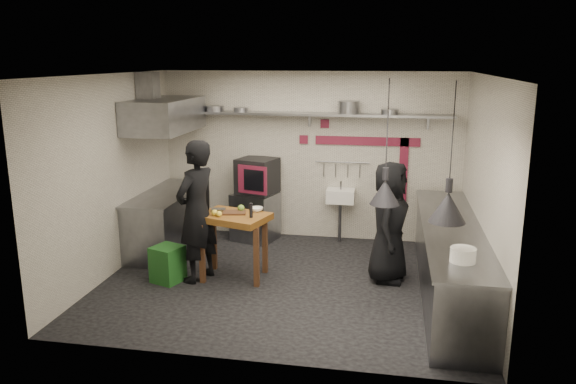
% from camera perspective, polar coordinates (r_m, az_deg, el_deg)
% --- Properties ---
extents(floor, '(5.00, 5.00, 0.00)m').
position_cam_1_polar(floor, '(7.83, -0.13, -9.13)').
color(floor, black).
rests_on(floor, ground).
extents(ceiling, '(5.00, 5.00, 0.00)m').
position_cam_1_polar(ceiling, '(7.22, -0.14, 11.83)').
color(ceiling, beige).
rests_on(ceiling, floor).
extents(wall_back, '(5.00, 0.04, 2.80)m').
position_cam_1_polar(wall_back, '(9.43, 2.21, 3.67)').
color(wall_back, silver).
rests_on(wall_back, floor).
extents(wall_front, '(5.00, 0.04, 2.80)m').
position_cam_1_polar(wall_front, '(5.42, -4.22, -3.85)').
color(wall_front, silver).
rests_on(wall_front, floor).
extents(wall_left, '(0.04, 4.20, 2.80)m').
position_cam_1_polar(wall_left, '(8.22, -17.52, 1.57)').
color(wall_left, silver).
rests_on(wall_left, floor).
extents(wall_right, '(0.04, 4.20, 2.80)m').
position_cam_1_polar(wall_right, '(7.37, 19.33, 0.11)').
color(wall_right, silver).
rests_on(wall_right, floor).
extents(red_band_horiz, '(1.70, 0.02, 0.14)m').
position_cam_1_polar(red_band_horiz, '(9.28, 8.05, 5.13)').
color(red_band_horiz, maroon).
rests_on(red_band_horiz, wall_back).
extents(red_band_vert, '(0.14, 0.02, 1.10)m').
position_cam_1_polar(red_band_vert, '(9.36, 11.62, 2.07)').
color(red_band_vert, maroon).
rests_on(red_band_vert, wall_back).
extents(red_tile_a, '(0.14, 0.02, 0.14)m').
position_cam_1_polar(red_tile_a, '(9.30, 3.76, 6.93)').
color(red_tile_a, maroon).
rests_on(red_tile_a, wall_back).
extents(red_tile_b, '(0.14, 0.02, 0.14)m').
position_cam_1_polar(red_tile_b, '(9.38, 1.61, 5.35)').
color(red_tile_b, maroon).
rests_on(red_tile_b, wall_back).
extents(back_shelf, '(4.60, 0.34, 0.04)m').
position_cam_1_polar(back_shelf, '(9.16, 2.09, 7.92)').
color(back_shelf, slate).
rests_on(back_shelf, wall_back).
extents(shelf_bracket_left, '(0.04, 0.06, 0.24)m').
position_cam_1_polar(shelf_bracket_left, '(9.77, -8.97, 7.53)').
color(shelf_bracket_left, slate).
rests_on(shelf_bracket_left, wall_back).
extents(shelf_bracket_mid, '(0.04, 0.06, 0.24)m').
position_cam_1_polar(shelf_bracket_mid, '(9.32, 2.22, 7.40)').
color(shelf_bracket_mid, slate).
rests_on(shelf_bracket_mid, wall_back).
extents(shelf_bracket_right, '(0.04, 0.06, 0.24)m').
position_cam_1_polar(shelf_bracket_right, '(9.24, 14.05, 6.95)').
color(shelf_bracket_right, slate).
rests_on(shelf_bracket_right, wall_back).
extents(pan_far_left, '(0.35, 0.35, 0.09)m').
position_cam_1_polar(pan_far_left, '(9.51, -7.46, 8.42)').
color(pan_far_left, slate).
rests_on(pan_far_left, back_shelf).
extents(pan_mid_left, '(0.24, 0.24, 0.07)m').
position_cam_1_polar(pan_mid_left, '(9.38, -4.81, 8.35)').
color(pan_mid_left, slate).
rests_on(pan_mid_left, back_shelf).
extents(stock_pot, '(0.44, 0.44, 0.20)m').
position_cam_1_polar(stock_pot, '(9.08, 6.20, 8.56)').
color(stock_pot, slate).
rests_on(stock_pot, back_shelf).
extents(pan_right, '(0.30, 0.30, 0.08)m').
position_cam_1_polar(pan_right, '(9.06, 10.30, 8.03)').
color(pan_right, slate).
rests_on(pan_right, back_shelf).
extents(oven_stand, '(0.81, 0.77, 0.80)m').
position_cam_1_polar(oven_stand, '(9.48, -3.33, -2.50)').
color(oven_stand, slate).
rests_on(oven_stand, floor).
extents(combi_oven, '(0.73, 0.70, 0.58)m').
position_cam_1_polar(combi_oven, '(9.38, -3.13, 1.67)').
color(combi_oven, black).
rests_on(combi_oven, oven_stand).
extents(oven_door, '(0.51, 0.18, 0.46)m').
position_cam_1_polar(oven_door, '(9.06, -3.63, 1.24)').
color(oven_door, maroon).
rests_on(oven_door, combi_oven).
extents(oven_glass, '(0.35, 0.12, 0.34)m').
position_cam_1_polar(oven_glass, '(9.03, -3.50, 1.20)').
color(oven_glass, black).
rests_on(oven_glass, oven_door).
extents(hand_sink, '(0.46, 0.34, 0.22)m').
position_cam_1_polar(hand_sink, '(9.32, 5.37, -0.39)').
color(hand_sink, white).
rests_on(hand_sink, wall_back).
extents(sink_tap, '(0.03, 0.03, 0.14)m').
position_cam_1_polar(sink_tap, '(9.28, 5.39, 0.68)').
color(sink_tap, slate).
rests_on(sink_tap, hand_sink).
extents(sink_drain, '(0.06, 0.06, 0.66)m').
position_cam_1_polar(sink_drain, '(9.40, 5.28, -3.05)').
color(sink_drain, slate).
rests_on(sink_drain, floor).
extents(utensil_rail, '(0.90, 0.02, 0.02)m').
position_cam_1_polar(utensil_rail, '(9.35, 5.52, 3.02)').
color(utensil_rail, slate).
rests_on(utensil_rail, wall_back).
extents(counter_right, '(0.70, 3.80, 0.90)m').
position_cam_1_polar(counter_right, '(7.59, 16.15, -6.77)').
color(counter_right, slate).
rests_on(counter_right, floor).
extents(counter_right_top, '(0.76, 3.90, 0.03)m').
position_cam_1_polar(counter_right_top, '(7.45, 16.38, -3.41)').
color(counter_right_top, slate).
rests_on(counter_right_top, counter_right).
extents(plate_stack, '(0.30, 0.30, 0.15)m').
position_cam_1_polar(plate_stack, '(6.16, 17.35, -6.13)').
color(plate_stack, white).
rests_on(plate_stack, counter_right_top).
extents(small_bowl_right, '(0.25, 0.25, 0.05)m').
position_cam_1_polar(small_bowl_right, '(6.16, 17.15, -6.63)').
color(small_bowl_right, white).
rests_on(small_bowl_right, counter_right_top).
extents(counter_left, '(0.70, 1.90, 0.90)m').
position_cam_1_polar(counter_left, '(9.22, -12.16, -2.92)').
color(counter_left, slate).
rests_on(counter_left, floor).
extents(counter_left_top, '(0.76, 2.00, 0.03)m').
position_cam_1_polar(counter_left_top, '(9.11, -12.31, -0.12)').
color(counter_left_top, slate).
rests_on(counter_left_top, counter_left).
extents(extractor_hood, '(0.78, 1.60, 0.50)m').
position_cam_1_polar(extractor_hood, '(8.88, -12.41, 7.63)').
color(extractor_hood, slate).
rests_on(extractor_hood, ceiling).
extents(hood_duct, '(0.28, 0.28, 0.50)m').
position_cam_1_polar(hood_duct, '(8.95, -14.04, 10.16)').
color(hood_duct, slate).
rests_on(hood_duct, ceiling).
extents(green_bin, '(0.47, 0.47, 0.50)m').
position_cam_1_polar(green_bin, '(7.94, -12.13, -7.16)').
color(green_bin, '#1F5D1F').
rests_on(green_bin, floor).
extents(prep_table, '(1.06, 0.87, 0.92)m').
position_cam_1_polar(prep_table, '(7.86, -5.49, -5.49)').
color(prep_table, brown).
rests_on(prep_table, floor).
extents(cutting_board, '(0.35, 0.28, 0.02)m').
position_cam_1_polar(cutting_board, '(7.77, -5.47, -2.09)').
color(cutting_board, '#4E2E1B').
rests_on(cutting_board, prep_table).
extents(pepper_mill, '(0.05, 0.05, 0.20)m').
position_cam_1_polar(pepper_mill, '(7.52, -3.78, -1.88)').
color(pepper_mill, black).
rests_on(pepper_mill, prep_table).
extents(lemon_a, '(0.09, 0.09, 0.09)m').
position_cam_1_polar(lemon_a, '(7.68, -7.48, -2.10)').
color(lemon_a, yellow).
rests_on(lemon_a, prep_table).
extents(lemon_b, '(0.10, 0.10, 0.08)m').
position_cam_1_polar(lemon_b, '(7.62, -7.02, -2.22)').
color(lemon_b, yellow).
rests_on(lemon_b, prep_table).
extents(veg_ball, '(0.13, 0.13, 0.10)m').
position_cam_1_polar(veg_ball, '(7.84, -4.79, -1.64)').
color(veg_ball, olive).
rests_on(veg_ball, prep_table).
extents(steel_tray, '(0.22, 0.17, 0.03)m').
position_cam_1_polar(steel_tray, '(7.92, -7.08, -1.80)').
color(steel_tray, slate).
rests_on(steel_tray, prep_table).
extents(bowl, '(0.22, 0.22, 0.06)m').
position_cam_1_polar(bowl, '(7.84, -3.21, -1.77)').
color(bowl, white).
rests_on(bowl, prep_table).
extents(heat_lamp_near, '(0.40, 0.40, 1.40)m').
position_cam_1_polar(heat_lamp_near, '(6.29, 10.01, 4.95)').
color(heat_lamp_near, black).
rests_on(heat_lamp_near, ceiling).
extents(heat_lamp_far, '(0.37, 0.37, 1.41)m').
position_cam_1_polar(heat_lamp_far, '(5.76, 16.27, 3.79)').
color(heat_lamp_far, black).
rests_on(heat_lamp_far, ceiling).
extents(chef_left, '(0.69, 0.83, 1.96)m').
position_cam_1_polar(chef_left, '(7.71, -9.27, -1.97)').
color(chef_left, black).
rests_on(chef_left, floor).
extents(chef_right, '(0.65, 0.89, 1.67)m').
position_cam_1_polar(chef_right, '(7.75, 10.25, -3.04)').
color(chef_right, black).
rests_on(chef_right, floor).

